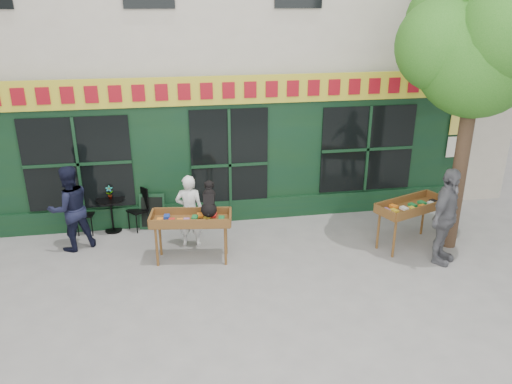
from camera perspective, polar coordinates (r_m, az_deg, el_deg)
The scene contains 13 objects.
ground at distance 9.52m, azimuth -1.11°, elevation -8.94°, with size 80.00×80.00×0.00m, color slate.
street_tree at distance 10.19m, azimuth 24.25°, elevation 15.64°, with size 3.05×2.90×5.60m.
book_cart_center at distance 9.60m, azimuth -7.43°, elevation -3.36°, with size 1.57×0.82×0.99m.
dog at distance 9.38m, azimuth -5.41°, elevation -0.74°, with size 0.34×0.60×0.60m, color black, non-canonical shape.
woman at distance 10.22m, azimuth -7.60°, elevation -2.15°, with size 0.56×0.37×1.53m, color white.
book_cart_right at distance 10.57m, azimuth 17.35°, elevation -1.82°, with size 1.62×1.12×0.99m.
man_right at distance 10.06m, azimuth 20.84°, elevation -2.65°, with size 1.11×0.46×1.90m, color #5E5E63.
bistro_table at distance 11.26m, azimuth -16.22°, elevation -1.80°, with size 0.60×0.60×0.76m.
bistro_chair_left at distance 11.36m, azimuth -19.41°, elevation -1.90°, with size 0.41×0.40×0.95m.
bistro_chair_right at distance 11.25m, azimuth -13.07°, elevation -1.43°, with size 0.51×0.51×0.95m.
potted_plant at distance 11.13m, azimuth -16.41°, elevation -0.04°, with size 0.16×0.11×0.30m, color gray.
man_left at distance 10.62m, azimuth -20.49°, elevation -1.76°, with size 0.86×0.67×1.77m, color black.
chalkboard at distance 11.23m, azimuth -11.80°, elevation -2.23°, with size 0.58×0.27×0.79m.
Camera 1 is at (-1.25, -8.14, 4.79)m, focal length 35.00 mm.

